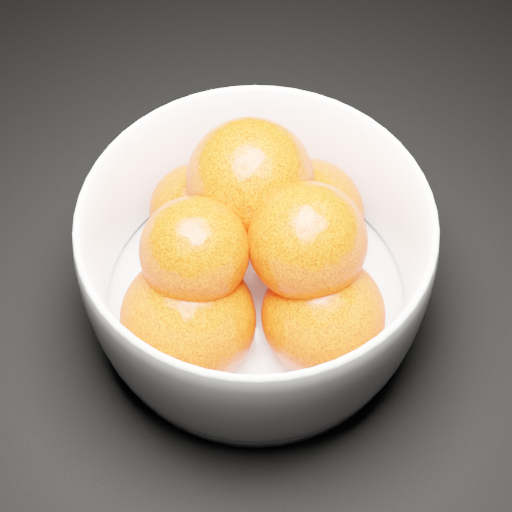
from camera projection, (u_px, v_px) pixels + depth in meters
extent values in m
cube|color=black|center=(274.00, 326.00, 0.51)|extent=(3.00, 3.00, 0.00)
cylinder|color=white|center=(256.00, 299.00, 0.52)|extent=(0.22, 0.22, 0.01)
sphere|color=#F63307|center=(306.00, 216.00, 0.51)|extent=(0.08, 0.08, 0.08)
sphere|color=#F63307|center=(197.00, 211.00, 0.51)|extent=(0.07, 0.07, 0.07)
sphere|color=#F63307|center=(188.00, 320.00, 0.46)|extent=(0.09, 0.09, 0.09)
sphere|color=#F63307|center=(323.00, 315.00, 0.46)|extent=(0.08, 0.08, 0.08)
sphere|color=#F63307|center=(250.00, 182.00, 0.46)|extent=(0.08, 0.08, 0.08)
sphere|color=#F63307|center=(195.00, 251.00, 0.43)|extent=(0.07, 0.07, 0.07)
sphere|color=#F63307|center=(307.00, 241.00, 0.44)|extent=(0.07, 0.07, 0.07)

